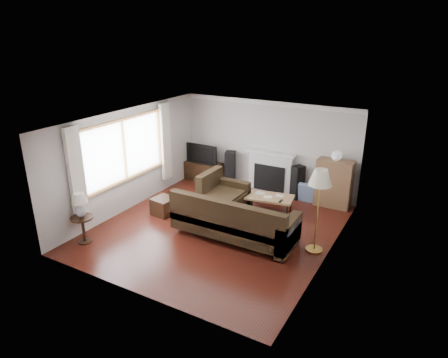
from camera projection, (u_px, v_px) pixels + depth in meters
The scene contains 17 objects.
room at pixel (217, 177), 8.67m from camera, with size 5.10×5.60×2.54m.
window at pixel (125, 150), 9.53m from camera, with size 0.12×2.74×1.54m, color olive.
curtain_near at pixel (77, 175), 8.33m from camera, with size 0.10×0.35×2.10m, color white.
curtain_far at pixel (166, 142), 10.80m from camera, with size 0.10×0.35×2.10m, color white.
fireplace at pixel (270, 172), 10.99m from camera, with size 1.40×0.26×1.15m, color white.
tv_stand at pixel (204, 171), 11.91m from camera, with size 1.11×0.50×0.55m, color black.
television at pixel (204, 153), 11.71m from camera, with size 1.01×0.13×0.58m, color black.
speaker_left at pixel (230, 168), 11.48m from camera, with size 0.28×0.33×0.99m, color black.
speaker_right at pixel (297, 182), 10.57m from camera, with size 0.25×0.30×0.91m, color black.
bookshelf at pixel (334, 184), 10.05m from camera, with size 0.89×0.42×1.22m, color brown.
globe_lamp at pixel (337, 156), 9.79m from camera, with size 0.26×0.26×0.26m, color white.
sectional_sofa at pixel (234, 218), 8.55m from camera, with size 2.90×2.12×0.94m, color black.
coffee_table at pixel (269, 204), 9.79m from camera, with size 1.15×0.63×0.45m, color #A47C4E.
footstool at pixel (164, 206), 9.73m from camera, with size 0.50×0.50×0.42m, color black.
floor_lamp at pixel (317, 211), 7.90m from camera, with size 0.46×0.46×1.77m, color #B8923F.
side_table at pixel (83, 230), 8.43m from camera, with size 0.47×0.47×0.59m, color black.
table_lamp at pixel (80, 205), 8.23m from camera, with size 0.33×0.33×0.53m, color silver.
Camera 1 is at (4.13, -7.00, 4.28)m, focal length 32.00 mm.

